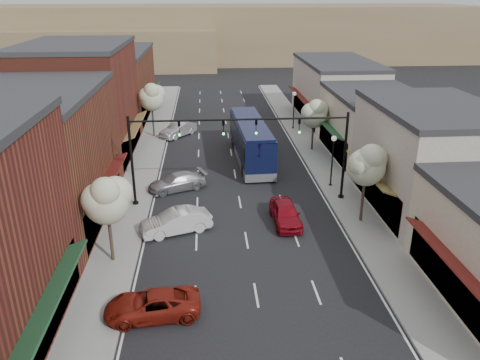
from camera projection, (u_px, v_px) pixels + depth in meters
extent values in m
plane|color=black|center=(249.00, 256.00, 28.99)|extent=(160.00, 160.00, 0.00)
cube|color=gray|center=(146.00, 159.00, 45.47)|extent=(2.80, 73.00, 0.15)
cube|color=gray|center=(316.00, 155.00, 46.62)|extent=(2.80, 73.00, 0.15)
cube|color=gray|center=(160.00, 158.00, 45.57)|extent=(0.25, 73.00, 0.17)
cube|color=gray|center=(302.00, 155.00, 46.53)|extent=(0.25, 73.00, 0.17)
cube|color=black|center=(35.00, 330.00, 20.31)|extent=(0.60, 11.90, 2.60)
cube|color=#1C4829|center=(49.00, 301.00, 19.79)|extent=(1.07, 9.80, 0.49)
cube|color=brown|center=(33.00, 161.00, 31.85)|extent=(9.00, 14.00, 9.00)
cube|color=#2D2D30|center=(21.00, 92.00, 30.08)|extent=(9.20, 14.10, 0.40)
cube|color=black|center=(100.00, 198.00, 33.23)|extent=(0.60, 11.90, 2.60)
cube|color=maroon|center=(110.00, 178.00, 32.72)|extent=(1.07, 9.80, 0.49)
cube|color=maroon|center=(81.00, 104.00, 44.50)|extent=(9.00, 14.00, 10.50)
cube|color=#2D2D30|center=(73.00, 45.00, 42.44)|extent=(9.20, 14.10, 0.40)
cube|color=black|center=(129.00, 140.00, 46.16)|extent=(0.60, 11.90, 2.60)
cube|color=olive|center=(136.00, 125.00, 45.65)|extent=(1.07, 9.80, 0.49)
cube|color=brown|center=(112.00, 85.00, 59.74)|extent=(9.00, 18.00, 8.00)
cube|color=#2D2D30|center=(109.00, 52.00, 58.16)|extent=(9.20, 18.10, 0.40)
cube|color=black|center=(147.00, 103.00, 60.94)|extent=(0.60, 15.30, 2.60)
cube|color=#1C4829|center=(152.00, 92.00, 60.43)|extent=(1.07, 12.60, 0.49)
cube|color=black|center=(460.00, 284.00, 23.54)|extent=(0.60, 10.20, 2.60)
cube|color=maroon|center=(450.00, 259.00, 22.92)|extent=(1.07, 8.40, 0.49)
cube|color=beige|center=(430.00, 161.00, 34.06)|extent=(8.00, 12.00, 7.50)
cube|color=#2D2D30|center=(439.00, 108.00, 32.57)|extent=(8.20, 12.10, 0.40)
cube|color=black|center=(378.00, 190.00, 34.62)|extent=(0.60, 10.20, 2.60)
cube|color=olive|center=(369.00, 171.00, 34.00)|extent=(1.07, 8.40, 0.49)
cube|color=beige|center=(374.00, 126.00, 45.43)|extent=(8.00, 12.00, 6.00)
cube|color=#2D2D30|center=(377.00, 94.00, 44.22)|extent=(8.20, 12.10, 0.40)
cube|color=black|center=(335.00, 141.00, 45.70)|extent=(0.60, 10.20, 2.60)
cube|color=#1C4829|center=(328.00, 126.00, 45.08)|extent=(1.07, 8.40, 0.49)
cube|color=beige|center=(336.00, 92.00, 58.17)|extent=(8.00, 16.00, 7.00)
cube|color=#2D2D30|center=(338.00, 62.00, 56.77)|extent=(8.20, 16.10, 0.40)
cube|color=black|center=(306.00, 108.00, 58.63)|extent=(0.60, 13.60, 2.60)
cube|color=maroon|center=(300.00, 96.00, 58.01)|extent=(1.07, 11.20, 0.49)
cube|color=#7A6647|center=(214.00, 33.00, 109.84)|extent=(120.00, 30.00, 12.00)
cube|color=#7A6647|center=(96.00, 48.00, 97.79)|extent=(50.00, 20.00, 8.00)
cylinder|color=black|center=(341.00, 197.00, 36.87)|extent=(0.44, 0.44, 0.30)
cylinder|color=black|center=(344.00, 157.00, 35.61)|extent=(0.20, 0.20, 7.00)
cylinder|color=black|center=(294.00, 118.00, 34.16)|extent=(8.00, 0.14, 0.14)
imported|color=black|center=(299.00, 126.00, 34.42)|extent=(0.18, 0.46, 1.10)
sphere|color=#19E533|center=(299.00, 132.00, 34.46)|extent=(0.18, 0.18, 0.18)
imported|color=black|center=(256.00, 127.00, 34.20)|extent=(0.18, 0.46, 1.10)
sphere|color=#19E533|center=(256.00, 133.00, 34.24)|extent=(0.18, 0.18, 0.18)
cylinder|color=black|center=(136.00, 204.00, 35.77)|extent=(0.44, 0.44, 0.30)
cylinder|color=black|center=(132.00, 162.00, 34.51)|extent=(0.20, 0.20, 7.00)
cylinder|color=black|center=(184.00, 121.00, 33.61)|extent=(8.00, 0.14, 0.14)
imported|color=black|center=(179.00, 129.00, 33.81)|extent=(0.18, 0.46, 1.10)
sphere|color=#19E533|center=(179.00, 135.00, 33.86)|extent=(0.18, 0.18, 0.18)
imported|color=black|center=(223.00, 128.00, 34.03)|extent=(0.18, 0.46, 1.10)
sphere|color=#19E533|center=(224.00, 134.00, 34.08)|extent=(0.18, 0.18, 0.18)
cylinder|color=#47382B|center=(363.00, 198.00, 32.55)|extent=(0.20, 0.20, 3.71)
sphere|color=beige|center=(366.00, 167.00, 31.68)|extent=(2.60, 2.60, 2.60)
sphere|color=beige|center=(373.00, 159.00, 31.82)|extent=(2.00, 2.00, 2.00)
sphere|color=beige|center=(362.00, 164.00, 31.24)|extent=(1.90, 1.90, 1.90)
sphere|color=beige|center=(371.00, 157.00, 30.87)|extent=(1.70, 1.70, 1.70)
cylinder|color=#47382B|center=(313.00, 135.00, 47.40)|extent=(0.20, 0.20, 3.33)
sphere|color=beige|center=(314.00, 115.00, 46.62)|extent=(2.60, 2.60, 2.60)
sphere|color=beige|center=(318.00, 110.00, 46.77)|extent=(2.00, 2.00, 2.00)
sphere|color=beige|center=(311.00, 113.00, 46.19)|extent=(1.90, 1.90, 1.90)
sphere|color=beige|center=(316.00, 108.00, 45.85)|extent=(1.70, 1.70, 1.70)
cylinder|color=#47382B|center=(111.00, 236.00, 27.76)|extent=(0.20, 0.20, 3.52)
sphere|color=beige|center=(107.00, 202.00, 26.93)|extent=(2.60, 2.60, 2.60)
sphere|color=beige|center=(116.00, 193.00, 27.07)|extent=(2.00, 2.00, 2.00)
sphere|color=beige|center=(98.00, 200.00, 26.50)|extent=(1.90, 1.90, 1.90)
sphere|color=beige|center=(105.00, 192.00, 26.14)|extent=(1.70, 1.70, 1.70)
cylinder|color=#47382B|center=(153.00, 120.00, 51.71)|extent=(0.20, 0.20, 3.84)
sphere|color=beige|center=(152.00, 99.00, 50.80)|extent=(2.60, 2.60, 2.60)
sphere|color=beige|center=(156.00, 94.00, 50.93)|extent=(2.00, 2.00, 2.00)
sphere|color=beige|center=(147.00, 96.00, 50.36)|extent=(1.90, 1.90, 1.90)
sphere|color=beige|center=(151.00, 91.00, 49.98)|extent=(1.70, 1.70, 1.70)
cylinder|color=black|center=(330.00, 186.00, 39.19)|extent=(0.28, 0.28, 0.20)
cylinder|color=black|center=(332.00, 164.00, 38.47)|extent=(0.12, 0.12, 4.00)
sphere|color=white|center=(334.00, 138.00, 37.63)|extent=(0.44, 0.44, 0.44)
cylinder|color=black|center=(293.00, 128.00, 55.35)|extent=(0.28, 0.28, 0.20)
cylinder|color=black|center=(294.00, 113.00, 54.63)|extent=(0.12, 0.12, 4.00)
sphere|color=white|center=(294.00, 94.00, 53.79)|extent=(0.44, 0.44, 0.44)
cube|color=#0C1233|center=(251.00, 140.00, 44.63)|extent=(3.30, 12.60, 3.19)
cube|color=#595B60|center=(251.00, 154.00, 45.18)|extent=(3.32, 12.62, 0.73)
cube|color=black|center=(251.00, 135.00, 44.46)|extent=(3.31, 11.61, 1.14)
cube|color=#0C1233|center=(251.00, 123.00, 44.01)|extent=(3.06, 12.09, 0.26)
cube|color=black|center=(261.00, 154.00, 38.69)|extent=(2.17, 0.18, 1.25)
cylinder|color=black|center=(244.00, 171.00, 41.04)|extent=(0.38, 1.10, 1.08)
cylinder|color=black|center=(271.00, 170.00, 41.32)|extent=(0.38, 1.10, 1.08)
cylinder|color=black|center=(233.00, 143.00, 48.69)|extent=(0.38, 1.10, 1.08)
cylinder|color=black|center=(257.00, 142.00, 48.97)|extent=(0.38, 1.10, 1.08)
cylinder|color=black|center=(235.00, 147.00, 47.35)|extent=(0.38, 1.10, 1.08)
cylinder|color=black|center=(259.00, 146.00, 47.63)|extent=(0.38, 1.10, 1.08)
imported|color=maroon|center=(285.00, 213.00, 32.81)|extent=(1.98, 4.61, 1.55)
imported|color=maroon|center=(152.00, 305.00, 23.45)|extent=(4.99, 2.64, 1.34)
imported|color=silver|center=(176.00, 222.00, 31.58)|extent=(5.07, 3.17, 1.58)
imported|color=#A1A1A6|center=(177.00, 182.00, 38.36)|extent=(5.20, 3.67, 1.40)
imported|color=#A9AAAF|center=(178.00, 130.00, 52.41)|extent=(4.23, 4.74, 1.56)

